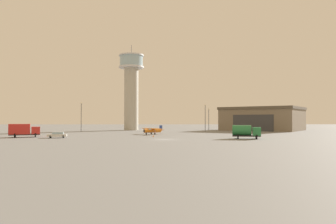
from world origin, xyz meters
TOP-DOWN VIEW (x-y plane):
  - ground_plane at (0.00, 0.00)m, footprint 400.00×400.00m
  - control_tower at (-12.69, 57.76)m, footprint 10.01×10.01m
  - hangar at (39.41, 54.89)m, footprint 36.78×35.87m
  - airplane_orange at (-3.07, 22.54)m, footprint 6.66×7.89m
  - truck_box_red at (-34.01, 9.09)m, footprint 7.40×5.00m
  - truck_fuel_tanker_green at (18.29, 2.05)m, footprint 6.51×4.20m
  - car_white at (-24.95, 6.41)m, footprint 4.66×2.97m
  - light_post_west at (14.77, 41.70)m, footprint 0.44×0.44m
  - light_post_north at (-28.56, 41.98)m, footprint 0.44×0.44m
  - light_post_centre at (17.79, 53.34)m, footprint 0.44×0.44m
  - traffic_cone_near_left at (-2.57, 9.22)m, footprint 0.36×0.36m

SIDE VIEW (x-z plane):
  - ground_plane at x=0.00m, z-range 0.00..0.00m
  - traffic_cone_near_left at x=-2.57m, z-range 0.00..0.59m
  - car_white at x=-24.95m, z-range 0.06..1.43m
  - airplane_orange at x=-3.07m, z-range -0.09..2.49m
  - truck_fuel_tanker_green at x=18.29m, z-range 0.16..3.20m
  - truck_box_red at x=-34.01m, z-range 0.16..3.37m
  - hangar at x=39.41m, z-range 0.02..9.06m
  - light_post_centre at x=17.79m, z-range 0.83..9.41m
  - light_post_west at x=14.77m, z-range 0.85..10.44m
  - light_post_north at x=-28.56m, z-range 0.86..11.14m
  - control_tower at x=-12.69m, z-range 0.91..35.11m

